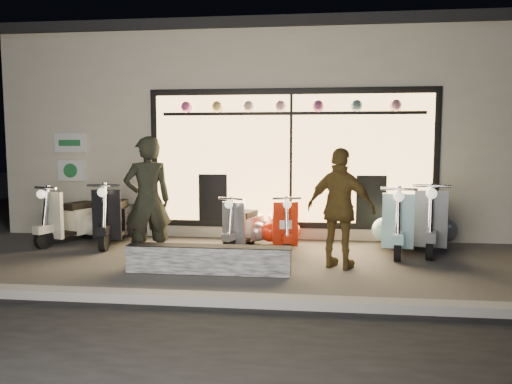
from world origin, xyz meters
The scene contains 12 objects.
ground centered at (0.00, 0.00, 0.00)m, with size 40.00×40.00×0.00m, color #383533.
kerb centered at (0.00, -2.00, 0.06)m, with size 40.00×0.25×0.12m, color slate.
shop_building centered at (0.00, 4.98, 2.10)m, with size 10.20×6.23×4.20m.
graffiti_barrier centered at (-0.24, -0.65, 0.20)m, with size 2.35×0.28×0.40m, color black.
scooter_silver centered at (0.03, 1.19, 0.36)m, with size 0.64×1.27×0.91m.
scooter_red centered at (0.68, 1.15, 0.38)m, with size 0.59×1.32×0.94m.
scooter_black centered at (-2.44, 1.33, 0.44)m, with size 0.62×1.55×1.10m.
scooter_cream centered at (-3.19, 1.32, 0.42)m, with size 0.82×1.44×1.04m.
scooter_blue centered at (2.67, 1.20, 0.45)m, with size 0.64×1.56×1.11m.
scooter_grey centered at (3.26, 1.33, 0.46)m, with size 0.76×1.62×1.15m.
man centered at (-1.28, -0.22, 0.98)m, with size 0.71×0.47×1.96m, color black.
woman centered at (1.63, -0.14, 0.89)m, with size 1.05×0.44×1.79m, color brown.
Camera 1 is at (1.25, -7.51, 1.88)m, focal length 35.00 mm.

